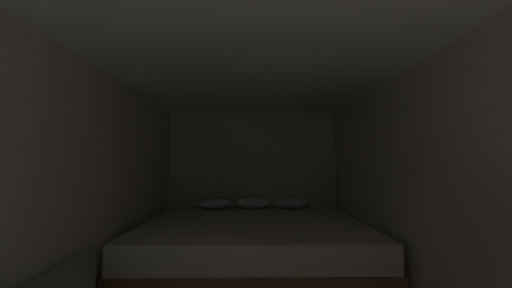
% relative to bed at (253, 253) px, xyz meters
% --- Properties ---
extents(wall_back, '(2.59, 0.05, 2.15)m').
position_rel_bed_xyz_m(wall_back, '(0.00, 1.10, 0.69)').
color(wall_back, beige).
rests_on(wall_back, ground).
extents(wall_left, '(0.05, 4.62, 2.15)m').
position_rel_bed_xyz_m(wall_left, '(-1.27, -1.23, 0.69)').
color(wall_left, beige).
rests_on(wall_left, ground).
extents(wall_right, '(0.05, 4.62, 2.15)m').
position_rel_bed_xyz_m(wall_right, '(1.27, -1.23, 0.69)').
color(wall_right, beige).
rests_on(wall_right, ground).
extents(ceiling_slab, '(2.59, 4.62, 0.05)m').
position_rel_bed_xyz_m(ceiling_slab, '(0.00, -1.23, 1.79)').
color(ceiling_slab, white).
rests_on(ceiling_slab, wall_left).
extents(bed, '(2.37, 2.08, 0.89)m').
position_rel_bed_xyz_m(bed, '(0.00, 0.00, 0.00)').
color(bed, brown).
rests_on(bed, ground).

